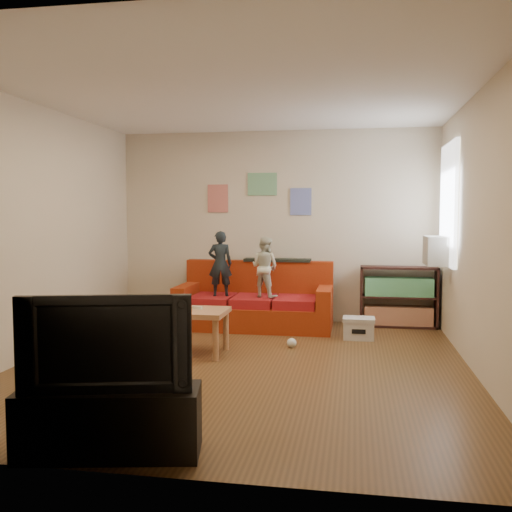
% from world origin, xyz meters
% --- Properties ---
extents(room_shell, '(4.52, 5.02, 2.72)m').
position_xyz_m(room_shell, '(0.00, 0.00, 1.35)').
color(room_shell, brown).
rests_on(room_shell, ground).
extents(sofa, '(2.06, 0.95, 0.91)m').
position_xyz_m(sofa, '(-0.20, 1.97, 0.30)').
color(sofa, '#962A0D').
rests_on(sofa, ground).
extents(child_a, '(0.35, 0.26, 0.87)m').
position_xyz_m(child_a, '(-0.66, 1.80, 0.87)').
color(child_a, black).
rests_on(child_a, sofa).
extents(child_b, '(0.47, 0.43, 0.79)m').
position_xyz_m(child_b, '(-0.06, 1.80, 0.83)').
color(child_b, beige).
rests_on(child_b, sofa).
extents(coffee_table, '(1.09, 0.60, 0.49)m').
position_xyz_m(coffee_table, '(-0.80, 0.36, 0.42)').
color(coffee_table, '#BA7E52').
rests_on(coffee_table, ground).
extents(remote, '(0.18, 0.13, 0.02)m').
position_xyz_m(remote, '(-1.05, 0.24, 0.50)').
color(remote, black).
rests_on(remote, coffee_table).
extents(game_controller, '(0.15, 0.08, 0.03)m').
position_xyz_m(game_controller, '(-0.60, 0.41, 0.50)').
color(game_controller, silver).
rests_on(game_controller, coffee_table).
extents(bookshelf, '(1.02, 0.31, 0.82)m').
position_xyz_m(bookshelf, '(1.70, 2.30, 0.37)').
color(bookshelf, black).
rests_on(bookshelf, ground).
extents(window, '(0.04, 1.08, 1.48)m').
position_xyz_m(window, '(2.22, 1.65, 1.64)').
color(window, white).
rests_on(window, room_shell).
extents(ac_unit, '(0.28, 0.55, 0.35)m').
position_xyz_m(ac_unit, '(2.10, 1.65, 1.08)').
color(ac_unit, '#B7B2A3').
rests_on(ac_unit, window).
extents(artwork_left, '(0.30, 0.01, 0.40)m').
position_xyz_m(artwork_left, '(-0.85, 2.48, 1.75)').
color(artwork_left, '#D87266').
rests_on(artwork_left, room_shell).
extents(artwork_center, '(0.42, 0.01, 0.32)m').
position_xyz_m(artwork_center, '(-0.20, 2.48, 1.95)').
color(artwork_center, '#72B27F').
rests_on(artwork_center, room_shell).
extents(artwork_right, '(0.30, 0.01, 0.38)m').
position_xyz_m(artwork_right, '(0.35, 2.48, 1.70)').
color(artwork_right, '#727FCC').
rests_on(artwork_right, room_shell).
extents(file_box, '(0.38, 0.29, 0.26)m').
position_xyz_m(file_box, '(1.17, 1.43, 0.13)').
color(file_box, beige).
rests_on(file_box, ground).
extents(tv_stand, '(1.19, 0.59, 0.43)m').
position_xyz_m(tv_stand, '(-0.42, -2.25, 0.21)').
color(tv_stand, black).
rests_on(tv_stand, ground).
extents(television, '(1.06, 0.39, 0.61)m').
position_xyz_m(television, '(-0.42, -2.25, 0.73)').
color(television, black).
rests_on(television, tv_stand).
extents(tissue, '(0.11, 0.11, 0.11)m').
position_xyz_m(tissue, '(0.41, 0.83, 0.06)').
color(tissue, silver).
rests_on(tissue, ground).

